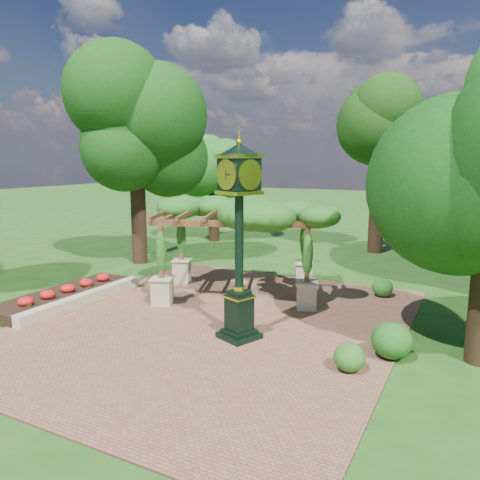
% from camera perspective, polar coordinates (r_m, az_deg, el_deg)
% --- Properties ---
extents(ground, '(120.00, 120.00, 0.00)m').
position_cam_1_polar(ground, '(12.80, -5.26, -11.48)').
color(ground, '#1E4714').
rests_on(ground, ground).
extents(brick_plaza, '(10.00, 12.00, 0.04)m').
position_cam_1_polar(brick_plaza, '(13.59, -2.96, -10.07)').
color(brick_plaza, brown).
rests_on(brick_plaza, ground).
extents(border_wall, '(0.35, 5.00, 0.40)m').
position_cam_1_polar(border_wall, '(15.91, -18.47, -6.90)').
color(border_wall, '#C6B793').
rests_on(border_wall, ground).
extents(flower_bed, '(1.50, 5.00, 0.36)m').
position_cam_1_polar(flower_bed, '(16.55, -20.66, -6.45)').
color(flower_bed, red).
rests_on(flower_bed, ground).
extents(pedestal_clock, '(1.31, 1.31, 5.09)m').
position_cam_1_polar(pedestal_clock, '(11.70, -0.12, 1.97)').
color(pedestal_clock, black).
rests_on(pedestal_clock, brick_plaza).
extents(pergola, '(6.15, 5.00, 3.34)m').
position_cam_1_polar(pergola, '(15.72, -0.25, 2.92)').
color(pergola, tan).
rests_on(pergola, brick_plaza).
extents(sundial, '(0.55, 0.55, 0.87)m').
position_cam_1_polar(sundial, '(21.24, 8.39, -1.84)').
color(sundial, gray).
rests_on(sundial, ground).
extents(shrub_front, '(0.90, 0.90, 0.63)m').
position_cam_1_polar(shrub_front, '(10.84, 13.19, -13.77)').
color(shrub_front, '#275D1A').
rests_on(shrub_front, brick_plaza).
extents(shrub_mid, '(1.02, 1.02, 0.85)m').
position_cam_1_polar(shrub_mid, '(11.71, 18.01, -11.57)').
color(shrub_mid, '#1D5317').
rests_on(shrub_mid, brick_plaza).
extents(shrub_back, '(0.87, 0.87, 0.63)m').
position_cam_1_polar(shrub_back, '(16.63, 16.98, -5.55)').
color(shrub_back, '#27681E').
rests_on(shrub_back, brick_plaza).
extents(tree_west_near, '(4.17, 4.17, 8.67)m').
position_cam_1_polar(tree_west_near, '(21.27, -12.64, 13.13)').
color(tree_west_near, '#372116').
rests_on(tree_west_near, ground).
extents(tree_west_far, '(2.98, 2.98, 6.79)m').
position_cam_1_polar(tree_west_far, '(26.56, -3.27, 9.81)').
color(tree_west_far, black).
rests_on(tree_west_far, ground).
extents(tree_north, '(3.87, 3.87, 8.64)m').
position_cam_1_polar(tree_north, '(24.16, 16.78, 12.41)').
color(tree_north, '#372016').
rests_on(tree_north, ground).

